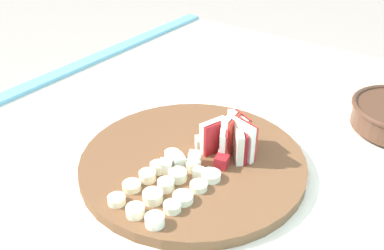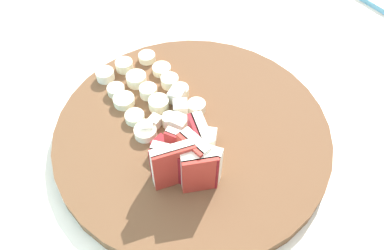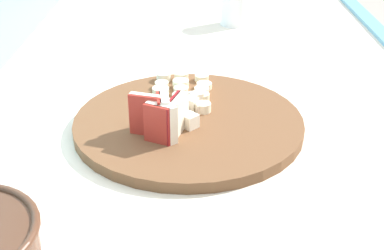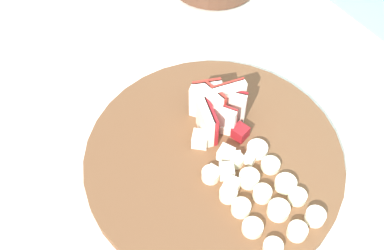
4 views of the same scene
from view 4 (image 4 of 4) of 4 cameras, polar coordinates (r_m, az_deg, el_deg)
cutting_board at (r=0.74m, az=2.41°, el=-3.90°), size 0.37×0.37×0.02m
apple_wedge_fan at (r=0.75m, az=2.59°, el=2.04°), size 0.08×0.09×0.06m
apple_dice_pile at (r=0.72m, az=3.94°, el=-3.24°), size 0.11×0.09×0.02m
banana_slice_rows at (r=0.70m, az=7.90°, el=-7.64°), size 0.16×0.11×0.02m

